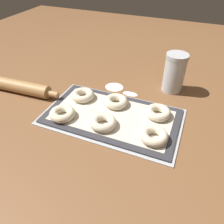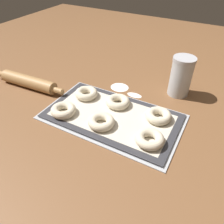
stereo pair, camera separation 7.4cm
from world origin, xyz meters
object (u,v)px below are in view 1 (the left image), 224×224
Objects in this scene: bagel_front_center at (103,122)px; bagel_back_left at (83,95)px; rolling_pin at (20,87)px; flour_canister at (174,73)px; bagel_front_left at (62,114)px; bagel_back_right at (158,112)px; bagel_back_center at (116,101)px; baking_tray at (112,117)px; bagel_front_right at (154,136)px.

bagel_front_center is 0.20m from bagel_back_left.
flour_canister is at bearing 24.20° from rolling_pin.
bagel_back_right is (0.33, 0.14, 0.00)m from bagel_front_left.
bagel_front_left is 0.51m from flour_canister.
bagel_back_left is 0.32m from bagel_back_right.
bagel_back_center is 0.25× the size of rolling_pin.
bagel_back_center is at bearing -130.63° from flour_canister.
bagel_front_right is at bearing -20.24° from baking_tray.
bagel_front_right is 0.36m from bagel_back_left.
bagel_front_center and bagel_back_left have the same top height.
bagel_back_right is (0.32, 0.00, 0.00)m from bagel_back_left.
bagel_front_right is 0.25× the size of rolling_pin.
baking_tray is at bearing 25.23° from bagel_front_left.
bagel_front_left is at bearing -136.67° from bagel_back_center.
bagel_front_center is 0.21m from bagel_back_right.
bagel_front_center is at bearing -95.54° from baking_tray.
bagel_front_center is 0.14m from bagel_back_center.
bagel_front_center is (0.16, 0.01, 0.00)m from bagel_front_left.
bagel_front_left is at bearing -156.65° from bagel_back_right.
bagel_front_left and bagel_back_center have the same top height.
baking_tray is 0.19m from bagel_front_right.
rolling_pin is at bearing -172.09° from bagel_back_center.
bagel_front_right is at bearing 2.39° from bagel_front_left.
bagel_front_left is 0.56× the size of flour_canister.
bagel_front_left is 0.35m from bagel_front_right.
bagel_front_center is at bearing -142.13° from bagel_back_right.
flour_canister is (0.01, 0.22, 0.06)m from bagel_back_right.
rolling_pin is at bearing 169.90° from bagel_front_center.
bagel_front_center is at bearing -40.08° from bagel_back_left.
rolling_pin is at bearing -170.16° from bagel_back_left.
baking_tray is 1.37× the size of rolling_pin.
bagel_back_left is (-0.34, 0.12, 0.00)m from bagel_front_right.
bagel_back_right is at bearing 23.35° from bagel_front_left.
bagel_back_center is (-0.19, 0.14, 0.00)m from bagel_front_right.
bagel_back_center is 1.00× the size of bagel_back_right.
bagel_back_left is at bearing 159.46° from baking_tray.
bagel_front_center is at bearing -10.10° from rolling_pin.
rolling_pin is (-0.62, 0.08, 0.00)m from bagel_front_right.
flour_canister is at bearing 58.56° from baking_tray.
bagel_front_left is 1.00× the size of bagel_back_right.
bagel_front_left is 0.29m from rolling_pin.
bagel_back_left reaches higher than baking_tray.
bagel_front_right is (0.18, -0.07, 0.02)m from baking_tray.
baking_tray is at bearing -158.67° from bagel_back_right.
bagel_front_left is 1.00× the size of bagel_front_right.
bagel_back_right is 0.61m from rolling_pin.
rolling_pin is at bearing -174.92° from bagel_back_right.
rolling_pin is (-0.44, 0.01, 0.02)m from baking_tray.
flour_canister is 0.45× the size of rolling_pin.
bagel_front_left and bagel_front_right have the same top height.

